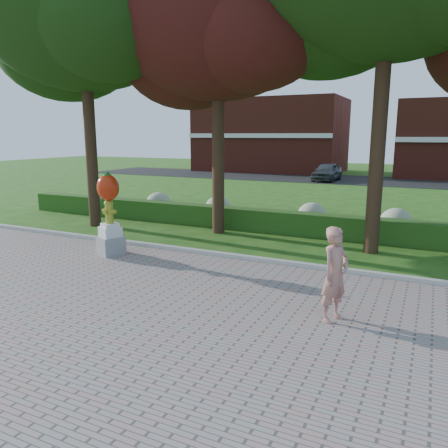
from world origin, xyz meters
name	(u,v)px	position (x,y,z in m)	size (l,w,h in m)	color
ground	(181,292)	(0.00, 0.00, 0.00)	(100.00, 100.00, 0.00)	#1E4E13
walkway	(42,375)	(0.00, -4.00, 0.02)	(40.00, 14.00, 0.04)	gray
curb	(234,257)	(0.00, 3.00, 0.07)	(40.00, 0.18, 0.15)	#ADADA5
lawn_hedge	(278,222)	(0.00, 7.00, 0.40)	(24.00, 0.70, 0.80)	#224D16
hydrangea_row	(301,214)	(0.57, 8.00, 0.55)	(20.10, 1.10, 0.99)	#ABB389
street	(363,180)	(0.00, 28.00, 0.01)	(50.00, 8.00, 0.02)	black
building_left	(271,136)	(-10.00, 34.00, 3.50)	(14.00, 8.00, 7.00)	maroon
tree_far_left	(82,13)	(-7.11, 5.09, 7.96)	(9.00, 7.68, 11.66)	black
tree_mid_left	(216,23)	(-2.10, 6.08, 7.30)	(8.25, 7.04, 10.69)	black
hydrant_sculpture	(109,211)	(-3.50, 1.77, 1.34)	(0.89, 0.89, 2.46)	gray
woman	(335,274)	(3.53, -0.15, 0.96)	(0.67, 0.44, 1.84)	#B27466
parked_car	(327,171)	(-2.56, 26.47, 0.73)	(1.68, 4.18, 1.42)	#424449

